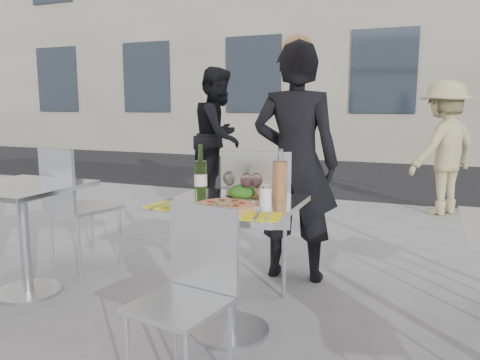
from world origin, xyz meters
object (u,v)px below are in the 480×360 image
at_px(napkin_right, 262,216).
at_px(woman_diner, 295,163).
at_px(side_table_left, 23,216).
at_px(chair_near, 191,282).
at_px(main_table, 230,240).
at_px(pizza_near, 225,205).
at_px(side_chair_lfar, 72,198).
at_px(carafe, 280,180).
at_px(chair_far, 256,210).
at_px(pedestrian_b, 444,148).
at_px(sugar_shaker, 265,195).
at_px(pedestrian_a, 219,136).
at_px(napkin_left, 167,205).
at_px(wineglass_white_b, 229,179).
at_px(salad_plate, 242,194).
at_px(wineglass_red_a, 246,182).
at_px(wine_bottle, 201,176).
at_px(pizza_far, 251,193).
at_px(wineglass_red_b, 256,182).
at_px(wineglass_white_a, 230,179).

bearing_deg(napkin_right, woman_diner, 86.97).
relative_size(side_table_left, chair_near, 0.91).
distance_m(main_table, pizza_near, 0.26).
distance_m(chair_near, side_chair_lfar, 1.84).
height_order(side_chair_lfar, carafe, carafe).
relative_size(chair_far, pedestrian_b, 0.63).
bearing_deg(main_table, carafe, 26.84).
bearing_deg(sugar_shaker, pedestrian_a, 118.24).
height_order(pedestrian_b, napkin_left, pedestrian_b).
bearing_deg(wineglass_white_b, main_table, -64.92).
bearing_deg(salad_plate, side_table_left, -176.79).
relative_size(chair_far, pizza_near, 3.13).
relative_size(side_table_left, wineglass_red_a, 4.76).
height_order(wine_bottle, napkin_left, wine_bottle).
height_order(main_table, pizza_far, pizza_far).
relative_size(woman_diner, salad_plate, 7.77).
bearing_deg(pizza_near, side_table_left, 175.27).
bearing_deg(woman_diner, main_table, 80.19).
bearing_deg(napkin_right, wineglass_red_b, 103.19).
relative_size(sugar_shaker, napkin_left, 0.52).
distance_m(sugar_shaker, wineglass_white_a, 0.26).
bearing_deg(wineglass_white_a, sugar_shaker, -20.13).
xyz_separation_m(pedestrian_a, napkin_left, (1.27, -3.46, -0.12)).
xyz_separation_m(sugar_shaker, napkin_right, (0.07, -0.25, -0.05)).
relative_size(main_table, pedestrian_b, 0.48).
xyz_separation_m(sugar_shaker, wineglass_white_a, (-0.24, 0.09, 0.06)).
relative_size(chair_near, napkin_left, 4.01).
bearing_deg(pedestrian_a, pizza_far, -153.36).
xyz_separation_m(wineglass_white_a, wineglass_red_b, (0.16, -0.01, 0.00)).
xyz_separation_m(wine_bottle, sugar_shaker, (0.44, -0.12, -0.06)).
xyz_separation_m(pizza_near, salad_plate, (0.01, 0.21, 0.03)).
xyz_separation_m(sugar_shaker, napkin_left, (-0.47, -0.21, -0.05)).
bearing_deg(chair_near, sugar_shaker, 80.69).
bearing_deg(salad_plate, wineglass_white_a, 173.03).
xyz_separation_m(salad_plate, carafe, (0.21, 0.04, 0.08)).
relative_size(pizza_near, salad_plate, 1.42).
xyz_separation_m(pedestrian_a, pizza_near, (1.57, -3.38, -0.11)).
height_order(wine_bottle, wineglass_red_b, wine_bottle).
height_order(sugar_shaker, wineglass_white_a, wineglass_white_a).
xyz_separation_m(chair_far, carafe, (0.30, -0.47, 0.29)).
xyz_separation_m(main_table, side_table_left, (-1.50, 0.00, 0.00)).
relative_size(wineglass_red_a, napkin_right, 0.75).
bearing_deg(side_chair_lfar, wineglass_white_b, -179.09).
relative_size(wineglass_red_b, napkin_right, 0.75).
relative_size(woman_diner, wineglass_white_a, 10.85).
bearing_deg(napkin_left, side_table_left, 179.04).
relative_size(pedestrian_a, pedestrian_b, 1.13).
bearing_deg(pedestrian_a, chair_far, -151.80).
bearing_deg(wineglass_red_b, pizza_near, -114.25).
xyz_separation_m(main_table, pedestrian_a, (-1.54, 3.26, 0.34)).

